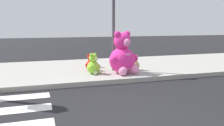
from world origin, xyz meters
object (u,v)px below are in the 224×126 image
at_px(plush_yellow, 122,60).
at_px(plush_lime, 94,66).
at_px(sign_pole, 114,22).
at_px(plush_tan, 135,64).
at_px(plush_pink_large, 123,57).
at_px(plush_brown, 92,61).
at_px(plush_red, 91,64).

distance_m(plush_yellow, plush_lime, 1.50).
xyz_separation_m(sign_pole, plush_tan, (0.74, -0.20, -1.48)).
height_order(sign_pole, plush_yellow, sign_pole).
bearing_deg(sign_pole, plush_tan, -15.28).
distance_m(plush_pink_large, plush_brown, 1.66).
height_order(plush_yellow, plush_lime, plush_yellow).
height_order(plush_pink_large, plush_lime, plush_pink_large).
bearing_deg(plush_tan, plush_yellow, 115.72).
relative_size(plush_pink_large, plush_tan, 2.60).
height_order(sign_pole, plush_lime, sign_pole).
bearing_deg(plush_red, plush_tan, -13.96).
distance_m(plush_red, plush_brown, 0.71).
distance_m(plush_yellow, plush_brown, 1.15).
bearing_deg(sign_pole, plush_red, 167.30).
height_order(plush_pink_large, plush_red, plush_pink_large).
xyz_separation_m(plush_yellow, plush_brown, (-1.05, 0.48, -0.06)).
xyz_separation_m(sign_pole, plush_yellow, (0.46, 0.38, -1.42)).
bearing_deg(plush_pink_large, plush_lime, 169.08).
bearing_deg(plush_lime, plush_pink_large, -10.92).
bearing_deg(sign_pole, plush_lime, -153.57).
distance_m(plush_tan, plush_brown, 1.70).
distance_m(plush_pink_large, plush_tan, 0.79).
bearing_deg(plush_tan, sign_pole, 164.72).
xyz_separation_m(plush_red, plush_tan, (1.52, -0.38, -0.02)).
distance_m(sign_pole, plush_yellow, 1.54).
xyz_separation_m(plush_yellow, plush_red, (-1.24, -0.20, -0.04)).
bearing_deg(plush_yellow, plush_pink_large, -108.23).
height_order(plush_lime, plush_tan, plush_lime).
bearing_deg(plush_red, plush_yellow, 9.33).
height_order(plush_red, plush_lime, plush_lime).
bearing_deg(plush_yellow, plush_tan, -64.28).
relative_size(sign_pole, plush_yellow, 4.60).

